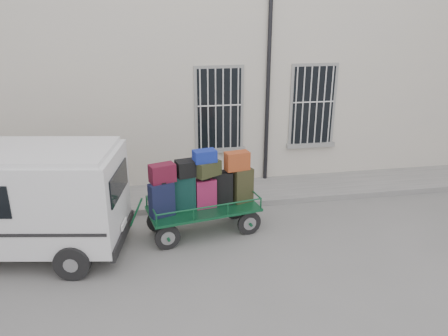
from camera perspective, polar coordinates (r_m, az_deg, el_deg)
ground at (r=10.17m, az=4.49°, el=-8.35°), size 80.00×80.00×0.00m
building at (r=14.45m, az=-0.76°, el=12.76°), size 24.00×5.15×6.00m
sidewalk at (r=12.07m, az=1.89°, el=-3.16°), size 24.00×1.70×0.15m
luggage_cart at (r=9.70m, az=-2.76°, el=-3.03°), size 2.94×1.54×1.98m
van at (r=9.76m, az=-26.36°, el=-3.24°), size 4.81×2.67×2.29m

